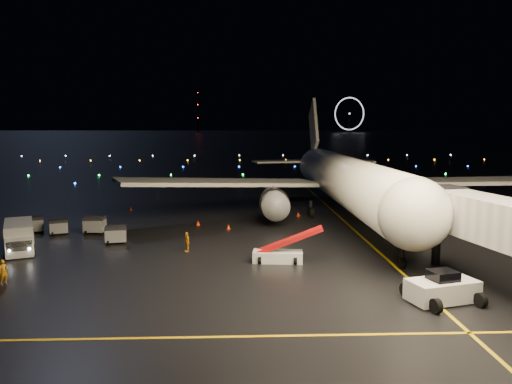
{
  "coord_description": "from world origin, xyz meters",
  "views": [
    {
      "loc": [
        -0.88,
        -35.9,
        11.48
      ],
      "look_at": [
        0.98,
        12.0,
        5.0
      ],
      "focal_mm": 35.0,
      "sensor_mm": 36.0,
      "label": 1
    }
  ],
  "objects_px": {
    "belt_loader": "(278,245)",
    "crew_c": "(187,242)",
    "pushback_tug": "(442,286)",
    "baggage_cart_1": "(116,235)",
    "baggage_cart_0": "(95,225)",
    "baggage_cart_3": "(33,225)",
    "airliner": "(341,153)",
    "baggage_cart_2": "(59,227)",
    "baggage_cart_4": "(20,239)",
    "service_truck": "(19,236)",
    "crew_a": "(3,272)"
  },
  "relations": [
    {
      "from": "crew_c",
      "to": "crew_a",
      "type": "bearing_deg",
      "value": -78.57
    },
    {
      "from": "belt_loader",
      "to": "baggage_cart_1",
      "type": "xyz_separation_m",
      "value": [
        -15.26,
        7.32,
        -0.64
      ]
    },
    {
      "from": "baggage_cart_2",
      "to": "baggage_cart_4",
      "type": "distance_m",
      "value": 5.99
    },
    {
      "from": "service_truck",
      "to": "crew_c",
      "type": "height_order",
      "value": "service_truck"
    },
    {
      "from": "baggage_cart_0",
      "to": "baggage_cart_2",
      "type": "xyz_separation_m",
      "value": [
        -3.7,
        -0.3,
        -0.12
      ]
    },
    {
      "from": "service_truck",
      "to": "baggage_cart_1",
      "type": "height_order",
      "value": "service_truck"
    },
    {
      "from": "baggage_cart_0",
      "to": "baggage_cart_1",
      "type": "xyz_separation_m",
      "value": [
        3.3,
        -4.58,
        -0.05
      ]
    },
    {
      "from": "pushback_tug",
      "to": "crew_a",
      "type": "height_order",
      "value": "pushback_tug"
    },
    {
      "from": "belt_loader",
      "to": "baggage_cart_1",
      "type": "bearing_deg",
      "value": 160.47
    },
    {
      "from": "service_truck",
      "to": "baggage_cart_4",
      "type": "xyz_separation_m",
      "value": [
        -0.48,
        1.18,
        -0.49
      ]
    },
    {
      "from": "baggage_cart_2",
      "to": "baggage_cart_3",
      "type": "bearing_deg",
      "value": 139.1
    },
    {
      "from": "airliner",
      "to": "baggage_cart_4",
      "type": "bearing_deg",
      "value": -154.31
    },
    {
      "from": "belt_loader",
      "to": "baggage_cart_3",
      "type": "height_order",
      "value": "belt_loader"
    },
    {
      "from": "service_truck",
      "to": "baggage_cart_3",
      "type": "xyz_separation_m",
      "value": [
        -1.91,
        7.99,
        -0.52
      ]
    },
    {
      "from": "service_truck",
      "to": "baggage_cart_3",
      "type": "bearing_deg",
      "value": 80.51
    },
    {
      "from": "service_truck",
      "to": "baggage_cart_0",
      "type": "bearing_deg",
      "value": 33.61
    },
    {
      "from": "crew_a",
      "to": "airliner",
      "type": "bearing_deg",
      "value": -7.75
    },
    {
      "from": "baggage_cart_0",
      "to": "baggage_cart_3",
      "type": "bearing_deg",
      "value": 175.53
    },
    {
      "from": "pushback_tug",
      "to": "baggage_cart_1",
      "type": "height_order",
      "value": "pushback_tug"
    },
    {
      "from": "service_truck",
      "to": "baggage_cart_2",
      "type": "distance_m",
      "value": 7.07
    },
    {
      "from": "baggage_cart_0",
      "to": "baggage_cart_4",
      "type": "distance_m",
      "value": 8.05
    },
    {
      "from": "airliner",
      "to": "baggage_cart_2",
      "type": "relative_size",
      "value": 30.9
    },
    {
      "from": "belt_loader",
      "to": "crew_c",
      "type": "xyz_separation_m",
      "value": [
        -7.99,
        3.76,
        -0.57
      ]
    },
    {
      "from": "pushback_tug",
      "to": "baggage_cart_2",
      "type": "relative_size",
      "value": 2.43
    },
    {
      "from": "crew_c",
      "to": "baggage_cart_3",
      "type": "relative_size",
      "value": 0.92
    },
    {
      "from": "airliner",
      "to": "pushback_tug",
      "type": "height_order",
      "value": "airliner"
    },
    {
      "from": "pushback_tug",
      "to": "baggage_cart_2",
      "type": "height_order",
      "value": "pushback_tug"
    },
    {
      "from": "service_truck",
      "to": "crew_a",
      "type": "height_order",
      "value": "service_truck"
    },
    {
      "from": "belt_loader",
      "to": "baggage_cart_2",
      "type": "xyz_separation_m",
      "value": [
        -22.25,
        11.6,
        -0.71
      ]
    },
    {
      "from": "airliner",
      "to": "belt_loader",
      "type": "height_order",
      "value": "airliner"
    },
    {
      "from": "baggage_cart_4",
      "to": "airliner",
      "type": "bearing_deg",
      "value": 34.51
    },
    {
      "from": "crew_a",
      "to": "baggage_cart_2",
      "type": "bearing_deg",
      "value": 46.66
    },
    {
      "from": "baggage_cart_0",
      "to": "baggage_cart_2",
      "type": "relative_size",
      "value": 1.16
    },
    {
      "from": "service_truck",
      "to": "baggage_cart_1",
      "type": "xyz_separation_m",
      "value": [
        8.09,
        2.68,
        -0.52
      ]
    },
    {
      "from": "pushback_tug",
      "to": "service_truck",
      "type": "bearing_deg",
      "value": 140.62
    },
    {
      "from": "airliner",
      "to": "baggage_cart_4",
      "type": "distance_m",
      "value": 37.99
    },
    {
      "from": "baggage_cart_1",
      "to": "baggage_cart_2",
      "type": "xyz_separation_m",
      "value": [
        -6.99,
        4.27,
        -0.07
      ]
    },
    {
      "from": "belt_loader",
      "to": "baggage_cart_4",
      "type": "xyz_separation_m",
      "value": [
        -23.83,
        5.81,
        -0.6
      ]
    },
    {
      "from": "baggage_cart_0",
      "to": "baggage_cart_3",
      "type": "distance_m",
      "value": 6.75
    },
    {
      "from": "pushback_tug",
      "to": "service_truck",
      "type": "relative_size",
      "value": 0.6
    },
    {
      "from": "pushback_tug",
      "to": "baggage_cart_1",
      "type": "bearing_deg",
      "value": 129.84
    },
    {
      "from": "belt_loader",
      "to": "crew_c",
      "type": "height_order",
      "value": "belt_loader"
    },
    {
      "from": "baggage_cart_0",
      "to": "crew_c",
      "type": "bearing_deg",
      "value": -35.83
    },
    {
      "from": "service_truck",
      "to": "baggage_cart_4",
      "type": "bearing_deg",
      "value": 89.16
    },
    {
      "from": "pushback_tug",
      "to": "baggage_cart_3",
      "type": "relative_size",
      "value": 2.21
    },
    {
      "from": "belt_loader",
      "to": "airliner",
      "type": "bearing_deg",
      "value": 72.2
    },
    {
      "from": "airliner",
      "to": "pushback_tug",
      "type": "xyz_separation_m",
      "value": [
        0.15,
        -32.03,
        -6.89
      ]
    },
    {
      "from": "airliner",
      "to": "baggage_cart_2",
      "type": "bearing_deg",
      "value": -162.02
    },
    {
      "from": "crew_c",
      "to": "baggage_cart_2",
      "type": "relative_size",
      "value": 1.01
    },
    {
      "from": "pushback_tug",
      "to": "belt_loader",
      "type": "relative_size",
      "value": 0.72
    }
  ]
}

